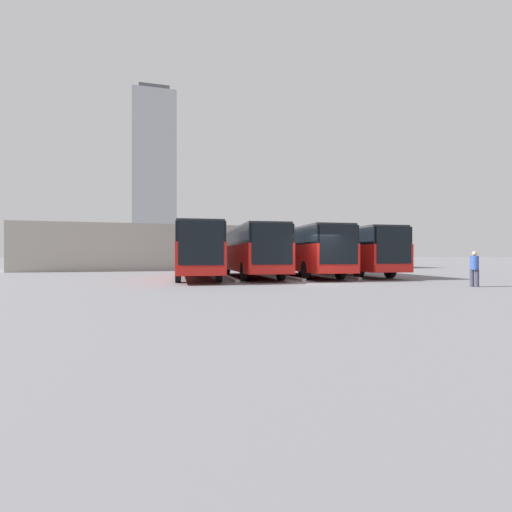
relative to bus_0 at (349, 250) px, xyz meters
The scene contains 11 objects.
ground_plane 8.64m from the bus_0, 49.84° to the left, with size 600.00×600.00×0.00m, color slate.
bus_0 is the anchor object (origin of this frame).
curb_divider_0 3.06m from the bus_0, 44.45° to the left, with size 0.24×6.41×0.15m, color #B2B2AD.
bus_1 3.65m from the bus_0, ahead, with size 3.56×12.22×3.15m.
curb_divider_1 6.10m from the bus_0, 21.43° to the left, with size 0.24×6.41×0.15m, color #B2B2AD.
bus_2 7.28m from the bus_0, ahead, with size 3.56×12.22×3.15m.
curb_divider_2 9.45m from the bus_0, 12.22° to the left, with size 0.24×6.41×0.15m, color #B2B2AD.
bus_3 10.93m from the bus_0, ahead, with size 3.56×12.22×3.15m.
pedestrian 10.81m from the bus_0, 90.69° to the left, with size 0.50×0.50×1.60m.
station_building 17.87m from the bus_0, 72.22° to the right, with size 38.68×12.10×4.32m.
office_tower 147.75m from the bus_0, 87.12° to the right, with size 17.00×17.00×69.63m.
Camera 1 is at (8.97, 18.57, 1.40)m, focal length 28.00 mm.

